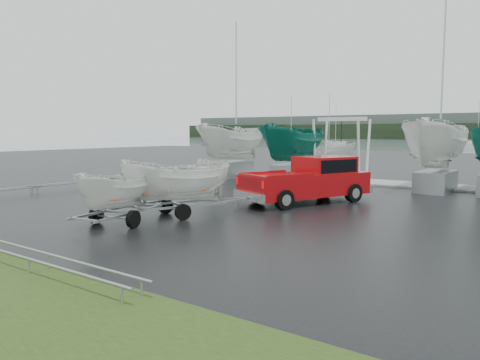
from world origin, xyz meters
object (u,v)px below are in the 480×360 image
trailer_hitched (178,145)px  boat_hoist (341,140)px  trailer_parked (117,157)px  pickup_truck (312,179)px

trailer_hitched → boat_hoist: 15.45m
trailer_hitched → trailer_parked: trailer_hitched is taller
trailer_hitched → pickup_truck: bearing=90.0°
pickup_truck → boat_hoist: size_ratio=1.59×
pickup_truck → trailer_parked: (-3.00, -8.60, 1.26)m
boat_hoist → trailer_parked: bearing=-91.0°
trailer_hitched → trailer_parked: 2.53m
trailer_parked → boat_hoist: size_ratio=1.04×
trailer_parked → trailer_hitched: bearing=66.2°
trailer_hitched → trailer_parked: bearing=-81.0°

